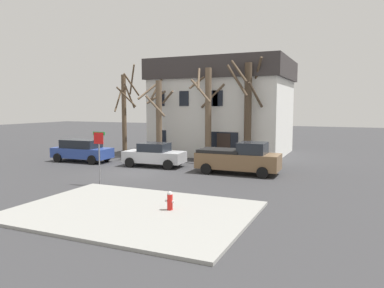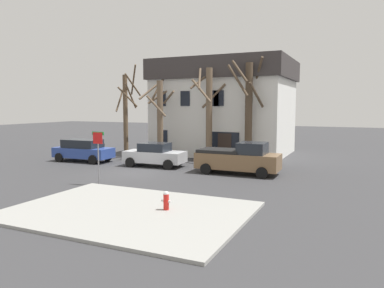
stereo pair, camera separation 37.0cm
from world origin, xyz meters
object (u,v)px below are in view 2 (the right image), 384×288
object	(u,v)px
tree_bare_mid	(160,116)
street_sign_pole	(98,148)
pickup_truck_brown	(239,158)
fire_hydrant	(166,200)
tree_bare_near	(126,112)
car_blue_wagon	(83,150)
car_silver_sedan	(155,155)
building_main	(225,107)
tree_bare_end	(248,108)
bicycle_leaning	(106,151)
tree_bare_far	(208,111)

from	to	relation	value
tree_bare_mid	street_sign_pole	distance (m)	10.02
pickup_truck_brown	fire_hydrant	bearing A→B (deg)	-90.47
tree_bare_near	pickup_truck_brown	bearing A→B (deg)	-17.11
pickup_truck_brown	tree_bare_near	bearing A→B (deg)	162.89
tree_bare_near	pickup_truck_brown	size ratio (longest dim) A/B	1.46
car_blue_wagon	car_silver_sedan	xyz separation A→B (m)	(6.13, 0.25, -0.05)
building_main	tree_bare_end	bearing A→B (deg)	-53.84
car_silver_sedan	fire_hydrant	xyz separation A→B (m)	(6.08, -9.51, -0.32)
tree_bare_mid	car_blue_wagon	size ratio (longest dim) A/B	1.40
tree_bare_mid	street_sign_pole	size ratio (longest dim) A/B	2.26
car_blue_wagon	car_silver_sedan	bearing A→B (deg)	2.31
pickup_truck_brown	tree_bare_end	bearing A→B (deg)	98.79
tree_bare_mid	car_blue_wagon	distance (m)	6.40
building_main	street_sign_pole	world-z (taller)	building_main
tree_bare_near	tree_bare_end	world-z (taller)	tree_bare_end
building_main	car_silver_sedan	world-z (taller)	building_main
street_sign_pole	fire_hydrant	bearing A→B (deg)	-28.08
pickup_truck_brown	bicycle_leaning	distance (m)	13.36
building_main	car_blue_wagon	size ratio (longest dim) A/B	2.48
tree_bare_mid	tree_bare_end	xyz separation A→B (m)	(6.93, 0.92, 0.60)
tree_bare_end	car_silver_sedan	xyz separation A→B (m)	(-5.46, -4.25, -3.19)
street_sign_pole	tree_bare_end	bearing A→B (deg)	64.20
tree_bare_far	bicycle_leaning	world-z (taller)	tree_bare_far
car_silver_sedan	tree_bare_end	bearing A→B (deg)	37.88
tree_bare_far	car_blue_wagon	xyz separation A→B (m)	(-8.58, -4.15, -2.95)
building_main	tree_bare_end	world-z (taller)	building_main
tree_bare_end	bicycle_leaning	size ratio (longest dim) A/B	4.47
tree_bare_near	tree_bare_mid	bearing A→B (deg)	6.80
car_blue_wagon	bicycle_leaning	size ratio (longest dim) A/B	2.67
car_blue_wagon	pickup_truck_brown	xyz separation A→B (m)	(12.29, -0.01, 0.08)
building_main	tree_bare_far	xyz separation A→B (m)	(0.47, -5.12, -0.29)
car_silver_sedan	pickup_truck_brown	distance (m)	6.16
tree_bare_near	tree_bare_end	size ratio (longest dim) A/B	0.97
tree_bare_near	car_silver_sedan	distance (m)	6.04
fire_hydrant	tree_bare_mid	bearing A→B (deg)	120.46
building_main	fire_hydrant	xyz separation A→B (m)	(4.11, -18.53, -3.62)
tree_bare_mid	fire_hydrant	size ratio (longest dim) A/B	8.57
tree_bare_near	car_blue_wagon	size ratio (longest dim) A/B	1.63
building_main	car_silver_sedan	bearing A→B (deg)	-102.33
car_silver_sedan	bicycle_leaning	bearing A→B (deg)	154.02
car_silver_sedan	street_sign_pole	world-z (taller)	street_sign_pole
tree_bare_mid	car_silver_sedan	distance (m)	4.47
car_blue_wagon	street_sign_pole	world-z (taller)	street_sign_pole
tree_bare_near	pickup_truck_brown	distance (m)	11.37
tree_bare_mid	pickup_truck_brown	bearing A→B (deg)	-25.22
tree_bare_near	car_blue_wagon	bearing A→B (deg)	-118.40
fire_hydrant	tree_bare_far	bearing A→B (deg)	105.17
tree_bare_far	car_silver_sedan	world-z (taller)	tree_bare_far
tree_bare_end	fire_hydrant	size ratio (longest dim) A/B	10.28
building_main	car_silver_sedan	size ratio (longest dim) A/B	2.64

